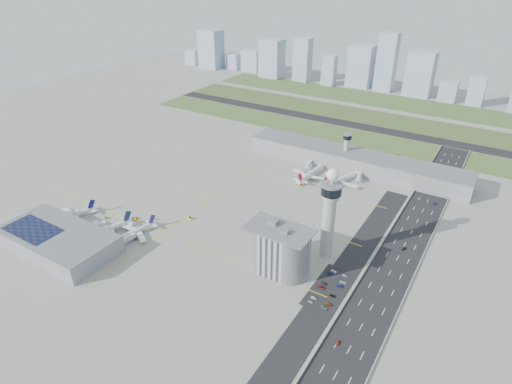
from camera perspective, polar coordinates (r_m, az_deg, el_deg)
The scene contains 63 objects.
ground at distance 319.11m, azimuth -3.32°, elevation -4.94°, with size 1000.00×1000.00×0.00m, color #A09D95.
grass_strip_0 at distance 505.99m, azimuth 9.53°, elevation 7.94°, with size 480.00×50.00×0.08m, color #516F34.
grass_strip_1 at distance 572.48m, azimuth 12.54°, elevation 10.12°, with size 480.00×60.00×0.08m, color #405227.
grass_strip_2 at distance 645.46m, azimuth 15.10°, elevation 11.93°, with size 480.00×70.00×0.08m, color #3A5628.
runway at distance 538.51m, azimuth 11.10°, elevation 9.09°, with size 480.00×22.00×0.10m, color black.
highway at distance 281.78m, azimuth 16.72°, elevation -11.59°, with size 28.00×500.00×0.10m, color black.
barrier_left at distance 283.76m, azimuth 14.01°, elevation -10.68°, with size 0.60×500.00×1.20m, color #9E9E99.
barrier_right at distance 279.79m, azimuth 19.51°, elevation -12.32°, with size 0.60×500.00×1.20m, color #9E9E99.
landside_road at distance 278.96m, azimuth 11.14°, elevation -11.24°, with size 18.00×260.00×0.08m, color black.
parking_lot at distance 270.72m, azimuth 9.77°, elevation -12.54°, with size 20.00×44.00×0.10m, color black.
taxiway_line_h_0 at distance 322.17m, azimuth -12.28°, elevation -5.28°, with size 260.00×0.60×0.01m, color yellow.
taxiway_line_h_1 at distance 360.08m, azimuth -5.84°, elevation -0.80°, with size 260.00×0.60×0.01m, color yellow.
taxiway_line_h_2 at distance 403.39m, azimuth -0.72°, elevation 2.78°, with size 260.00×0.60×0.01m, color yellow.
taxiway_line_v at distance 360.08m, azimuth -5.84°, elevation -0.80°, with size 0.60×260.00×0.01m, color yellow.
control_tower at distance 277.55m, azimuth 9.77°, elevation -2.43°, with size 14.00×14.00×64.50m.
secondary_tower at distance 417.48m, azimuth 11.95°, elevation 5.90°, with size 8.60×8.60×31.90m.
admin_building at distance 272.47m, azimuth 3.02°, elevation -7.65°, with size 42.00×24.00×33.50m.
terminal_pier at distance 417.13m, azimuth 12.98°, elevation 4.12°, with size 210.00×32.00×15.80m.
near_terminal at distance 325.60m, azimuth -24.91°, elevation -5.85°, with size 84.00×42.00×13.00m.
airplane_near_a at distance 356.23m, azimuth -23.62°, elevation -2.64°, with size 39.48×33.56×11.06m, color white, non-canonical shape.
airplane_near_b at distance 328.32m, azimuth -19.66°, elevation -4.49°, with size 42.84×36.42×12.00m, color white, non-canonical shape.
airplane_near_c at distance 321.14m, azimuth -16.11°, elevation -4.84°, with size 36.87×31.34×10.32m, color white, non-canonical shape.
airplane_far_a at distance 392.82m, azimuth 7.28°, elevation 2.76°, with size 42.92×36.48×12.02m, color white, non-canonical shape.
airplane_far_b at distance 387.33m, azimuth 11.36°, elevation 2.05°, with size 44.68×37.98×12.51m, color white, non-canonical shape.
jet_bridge_near_0 at distance 355.03m, azimuth -24.44°, elevation -3.45°, with size 14.00×3.00×5.70m, color silver, non-canonical shape.
jet_bridge_near_1 at distance 332.97m, azimuth -21.41°, elevation -4.99°, with size 14.00×3.00×5.70m, color silver, non-canonical shape.
jet_bridge_near_2 at distance 312.24m, azimuth -17.95°, elevation -6.73°, with size 14.00×3.00×5.70m, color silver, non-canonical shape.
jet_bridge_far_0 at distance 417.78m, azimuth 7.27°, elevation 3.93°, with size 14.00×3.00×5.70m, color silver, non-canonical shape.
jet_bridge_far_1 at distance 402.17m, azimuth 13.71°, elevation 2.27°, with size 14.00×3.00×5.70m, color silver, non-canonical shape.
tug_0 at distance 350.01m, azimuth -19.41°, elevation -3.25°, with size 1.97×2.87×1.67m, color yellow, non-canonical shape.
tug_1 at distance 341.85m, azimuth -15.67°, elevation -3.41°, with size 2.14×3.11×1.81m, color #DBC50C, non-canonical shape.
tug_2 at distance 342.26m, azimuth -16.11°, elevation -3.43°, with size 2.12×3.09×1.80m, color gold, non-canonical shape.
tug_3 at distance 333.29m, azimuth -8.79°, elevation -3.45°, with size 2.48×3.61×2.10m, color yellow, non-canonical shape.
tug_4 at distance 378.72m, azimuth 6.01°, elevation 0.93°, with size 2.19×3.19×1.85m, color orange, non-canonical shape.
tug_5 at distance 383.74m, azimuth 9.77°, elevation 1.05°, with size 2.30×3.35×1.94m, color orange, non-canonical shape.
car_lot_0 at distance 259.73m, azimuth 7.30°, elevation -14.30°, with size 1.29×3.19×1.09m, color silver.
car_lot_1 at distance 262.19m, azimuth 7.72°, elevation -13.83°, with size 1.23×3.52×1.16m, color #ABABAB.
car_lot_2 at distance 269.81m, azimuth 8.72°, elevation -12.45°, with size 2.04×4.43×1.23m, color maroon.
car_lot_3 at distance 272.67m, azimuth 9.10°, elevation -11.98°, with size 1.52×3.75×1.09m, color #28282A.
car_lot_4 at distance 280.59m, azimuth 9.85°, elevation -10.67°, with size 1.43×3.55×1.21m, color navy.
car_lot_5 at distance 282.70m, azimuth 10.31°, elevation -10.37°, with size 1.33×3.81×1.26m, color #BAB4CA.
car_lot_6 at distance 257.17m, azimuth 9.06°, elevation -14.97°, with size 2.08×4.51×1.25m, color slate.
car_lot_7 at distance 259.59m, azimuth 9.67°, elevation -14.53°, with size 1.76×4.33×1.26m, color brown.
car_lot_8 at distance 265.33m, azimuth 10.19°, elevation -13.46°, with size 1.35×3.36×1.15m, color black.
car_lot_9 at distance 272.42m, azimuth 11.10°, elevation -12.22°, with size 1.36×3.89×1.28m, color navy.
car_lot_10 at distance 275.69m, azimuth 11.53°, elevation -11.71°, with size 1.93×4.18×1.16m, color silver.
car_lot_11 at distance 280.70m, azimuth 11.79°, elevation -10.88°, with size 1.68×4.12×1.20m, color #9D9E9F.
car_hw_0 at distance 240.28m, azimuth 10.85°, elevation -19.13°, with size 1.48×3.69×1.26m, color #B02C21.
car_hw_1 at distance 314.55m, azimuth 19.08°, elevation -7.14°, with size 1.35×3.87×1.27m, color black.
car_hw_2 at distance 378.94m, azimuth 22.78°, elevation -1.40°, with size 2.06×4.47×1.24m, color navy.
car_hw_4 at distance 436.75m, azimuth 22.84°, elevation 2.59°, with size 1.28×3.19×1.09m, color gray.
skyline_bldg_0 at distance 846.58m, azimuth -8.39°, elevation 17.38°, with size 24.05×19.24×26.50m, color #9EADC1.
skyline_bldg_1 at distance 811.20m, azimuth -6.00°, elevation 18.43°, with size 37.63×30.10×65.60m, color #9EADC1.
skyline_bldg_2 at distance 801.75m, azimuth -2.98°, elevation 17.01°, with size 22.81×18.25×26.79m, color #9EADC1.
skyline_bldg_3 at distance 780.83m, azimuth -0.49°, elevation 17.10°, with size 32.30×25.84×36.93m, color #9EADC1.
skyline_bldg_4 at distance 740.66m, azimuth 2.12°, elevation 17.37°, with size 35.81×28.65×60.36m, color #9EADC1.
skyline_bldg_5 at distance 719.14m, azimuth 6.24°, elevation 17.14°, with size 25.49×20.39×66.89m, color #9EADC1.
skyline_bldg_6 at distance 701.06m, azimuth 9.73°, elevation 15.70°, with size 20.04×16.03×45.20m, color #9EADC1.
skyline_bldg_7 at distance 702.19m, azimuth 13.79°, elevation 16.00°, with size 35.76×28.61×61.22m, color #9EADC1.
skyline_bldg_8 at distance 683.71m, azimuth 17.01°, elevation 16.22°, with size 26.33×21.06×83.39m, color #9EADC1.
skyline_bldg_9 at distance 675.71m, azimuth 21.03°, elevation 14.51°, with size 36.96×29.57×62.11m, color #9EADC1.
skyline_bldg_10 at distance 664.76m, azimuth 24.24°, elevation 12.14°, with size 23.01×18.41×27.75m, color #9EADC1.
skyline_bldg_11 at distance 659.68m, azimuth 27.33°, elevation 11.87°, with size 20.22×16.18×38.97m, color #9EADC1.
Camera 1 is at (154.95, -215.52, 177.12)m, focal length 30.00 mm.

